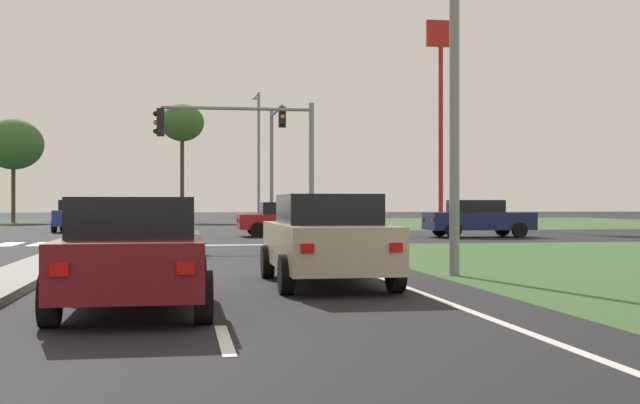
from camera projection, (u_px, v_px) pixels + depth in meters
name	position (u px, v px, depth m)	size (l,w,h in m)	color
ground_plane	(108.00, 238.00, 34.62)	(200.00, 200.00, 0.00)	black
grass_verge_far_right	(480.00, 222.00, 62.99)	(35.00, 35.00, 0.01)	#385B2D
median_island_near	(21.00, 275.00, 15.88)	(1.20, 22.00, 0.14)	gray
median_island_far	(139.00, 222.00, 59.28)	(1.20, 36.00, 0.14)	#ADA89E
lane_dash_near	(225.00, 340.00, 8.73)	(0.14, 2.00, 0.01)	silver
lane_dash_second	(207.00, 285.00, 14.65)	(0.14, 2.00, 0.01)	silver
lane_dash_third	(200.00, 261.00, 20.57)	(0.14, 2.00, 0.01)	silver
lane_dash_fourth	(196.00, 248.00, 26.49)	(0.14, 2.00, 0.01)	silver
edge_line_right	(359.00, 269.00, 18.00)	(0.14, 24.00, 0.01)	silver
stop_bar_near	(204.00, 245.00, 28.35)	(6.40, 0.50, 0.01)	silver
crosswalk_bar_fourth	(8.00, 244.00, 29.01)	(0.70, 2.80, 0.01)	silver
crosswalk_bar_fifth	(42.00, 244.00, 29.20)	(0.70, 2.80, 0.01)	silver
car_beige_near	(326.00, 239.00, 14.63)	(2.00, 4.59, 1.60)	#BCAD8E
car_maroon_second	(134.00, 253.00, 11.06)	(1.99, 4.24, 1.52)	maroon
car_silver_third	(100.00, 213.00, 55.98)	(1.94, 4.37, 1.53)	#B7B7BC
car_white_fourth	(147.00, 228.00, 22.05)	(1.95, 4.45, 1.53)	silver
car_blue_fifth	(78.00, 215.00, 42.47)	(2.10, 4.64, 1.62)	navy
car_grey_sixth	(87.00, 214.00, 48.07)	(1.95, 4.21, 1.59)	slate
car_red_seventh	(286.00, 219.00, 36.20)	(4.26, 2.04, 1.49)	#A31919
car_navy_eighth	(478.00, 218.00, 35.29)	(4.54, 2.09, 1.58)	#161E47
traffic_signal_far_right	(275.00, 147.00, 40.74)	(0.32, 4.87, 6.18)	gray
traffic_signal_near_right	(250.00, 144.00, 29.01)	(5.62, 0.32, 5.01)	gray
street_lamp_near	(466.00, 44.00, 16.41)	(2.10, 1.59, 8.11)	gray
street_lamp_fourth	(258.00, 151.00, 58.68)	(0.56, 2.00, 9.29)	gray
fastfood_pole_sign	(441.00, 78.00, 50.56)	(1.80, 0.40, 12.62)	red
treeline_third	(13.00, 145.00, 63.51)	(4.55, 4.55, 7.91)	#423323
treeline_fourth	(182.00, 124.00, 65.73)	(3.47, 3.47, 9.34)	#423323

